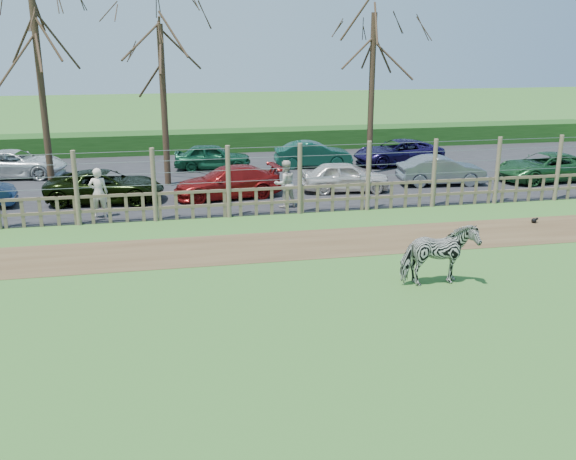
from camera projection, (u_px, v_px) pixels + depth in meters
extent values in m
plane|color=#5E8F47|center=(266.00, 309.00, 14.76)|extent=(120.00, 120.00, 0.00)
cube|color=brown|center=(242.00, 248.00, 18.99)|extent=(34.00, 2.80, 0.01)
cube|color=#232326|center=(214.00, 178.00, 28.38)|extent=(44.00, 13.00, 0.04)
cube|color=#1E4716|center=(203.00, 141.00, 34.80)|extent=(46.00, 2.00, 1.10)
cube|color=brown|center=(229.00, 204.00, 22.15)|extent=(30.00, 0.06, 0.10)
cube|color=brown|center=(229.00, 190.00, 22.00)|extent=(30.00, 0.06, 0.10)
cylinder|color=brown|center=(76.00, 188.00, 20.99)|extent=(0.16, 0.16, 2.50)
cylinder|color=brown|center=(154.00, 185.00, 21.45)|extent=(0.16, 0.16, 2.50)
cylinder|color=brown|center=(228.00, 182.00, 21.92)|extent=(0.16, 0.16, 2.50)
cylinder|color=brown|center=(300.00, 179.00, 22.38)|extent=(0.16, 0.16, 2.50)
cylinder|color=brown|center=(368.00, 176.00, 22.84)|extent=(0.16, 0.16, 2.50)
cylinder|color=brown|center=(434.00, 173.00, 23.30)|extent=(0.16, 0.16, 2.50)
cylinder|color=brown|center=(497.00, 171.00, 23.76)|extent=(0.16, 0.16, 2.50)
cylinder|color=brown|center=(558.00, 168.00, 24.22)|extent=(0.16, 0.16, 2.50)
cylinder|color=gray|center=(228.00, 182.00, 21.92)|extent=(30.00, 0.02, 0.02)
cylinder|color=gray|center=(228.00, 170.00, 21.80)|extent=(30.00, 0.02, 0.02)
cylinder|color=gray|center=(228.00, 159.00, 21.68)|extent=(30.00, 0.02, 0.02)
cylinder|color=gray|center=(227.00, 148.00, 21.58)|extent=(30.00, 0.02, 0.02)
cylinder|color=#3D2B1E|center=(43.00, 99.00, 24.22)|extent=(0.26, 0.26, 7.50)
cylinder|color=#3D2B1E|center=(164.00, 107.00, 26.13)|extent=(0.26, 0.26, 6.50)
cylinder|color=#3D2B1E|center=(371.00, 96.00, 28.19)|extent=(0.26, 0.26, 7.00)
imported|color=gray|center=(439.00, 255.00, 15.96)|extent=(1.92, 0.95, 1.59)
imported|color=beige|center=(98.00, 193.00, 21.87)|extent=(0.63, 0.42, 1.72)
imported|color=beige|center=(285.00, 184.00, 23.19)|extent=(0.97, 0.84, 1.72)
sphere|color=black|center=(534.00, 221.00, 21.52)|extent=(0.17, 0.17, 0.17)
sphere|color=black|center=(537.00, 219.00, 21.52)|extent=(0.09, 0.09, 0.09)
imported|color=black|center=(105.00, 186.00, 23.99)|extent=(4.49, 2.39, 1.20)
imported|color=maroon|center=(228.00, 182.00, 24.67)|extent=(4.32, 2.22, 1.20)
imported|color=silver|center=(345.00, 177.00, 25.66)|extent=(3.64, 1.74, 1.20)
imported|color=slate|center=(442.00, 170.00, 26.83)|extent=(3.74, 1.58, 1.20)
imported|color=#225729|center=(546.00, 167.00, 27.55)|extent=(4.47, 2.35, 1.20)
imported|color=silver|center=(16.00, 164.00, 28.24)|extent=(4.51, 2.45, 1.20)
imported|color=#144B2F|center=(213.00, 157.00, 29.90)|extent=(3.66, 1.82, 1.20)
imported|color=#114031|center=(313.00, 154.00, 30.50)|extent=(3.72, 1.51, 1.20)
imported|color=#191244|center=(398.00, 152.00, 31.04)|extent=(4.48, 2.38, 1.20)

